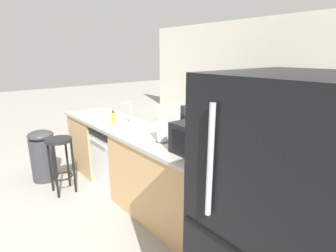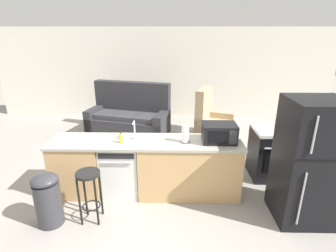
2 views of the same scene
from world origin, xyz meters
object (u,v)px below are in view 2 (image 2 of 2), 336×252
Objects in this scene: stove_range at (274,153)px; kettle at (285,122)px; trash_bin at (48,199)px; soap_bottle at (121,138)px; couch at (130,117)px; refrigerator at (308,162)px; paper_towel_roll at (185,134)px; armchair at (211,123)px; dishwasher at (121,168)px; bar_stool at (89,186)px; microwave at (219,133)px.

kettle is (0.17, 0.13, 0.53)m from stove_range.
kettle is 3.93m from trash_bin.
soap_bottle is 0.08× the size of couch.
couch is (-2.90, 2.16, -0.06)m from stove_range.
paper_towel_roll is at bearing 162.41° from refrigerator.
refrigerator is 1.25m from kettle.
dishwasher is at bearing -125.68° from armchair.
couch is 1.80× the size of armchair.
bar_stool is at bearing -177.25° from refrigerator.
microwave is at bearing 20.87° from bar_stool.
stove_range is at bearing 13.85° from soap_bottle.
bar_stool is (-2.89, -0.14, -0.32)m from refrigerator.
bar_stool is (-3.06, -1.37, -0.45)m from kettle.
dishwasher is 1.63m from microwave.
refrigerator is at bearing 3.74° from trash_bin.
microwave is (-1.09, 0.55, 0.19)m from refrigerator.
kettle reaches higher than dishwasher.
bar_stool is (-1.29, -0.65, -0.50)m from paper_towel_roll.
armchair reaches higher than bar_stool.
paper_towel_roll reaches higher than soap_bottle.
trash_bin is at bearing -128.81° from armchair.
paper_towel_roll is at bearing -2.46° from dishwasher.
microwave is 3.32m from couch.
soap_bottle is (-0.96, -0.04, -0.07)m from paper_towel_roll.
stove_range is 3.68m from trash_bin.
stove_range is at bearing -65.70° from armchair.
couch reaches higher than stove_range.
refrigerator is 1.69m from paper_towel_roll.
armchair is at bearing 54.32° from dishwasher.
stove_range is at bearing 20.31° from paper_towel_roll.
kettle is at bearing 15.60° from soap_bottle.
microwave is at bearing -95.55° from armchair.
microwave is 0.68× the size of trash_bin.
armchair is at bearing -7.65° from couch.
microwave is at bearing 18.24° from trash_bin.
stove_range is 1.80m from paper_towel_roll.
armchair is (-1.02, 1.76, -0.64)m from kettle.
stove_range is 3.19× the size of paper_towel_roll.
kettle is at bearing 22.23° from paper_towel_roll.
refrigerator is 4.38m from couch.
soap_bottle is 0.86× the size of kettle.
soap_bottle is at bearing 169.64° from refrigerator.
couch reaches higher than paper_towel_roll.
couch is (-2.90, 3.26, -0.46)m from refrigerator.
couch is at bearing 172.35° from armchair.
stove_range is 0.53× the size of refrigerator.
couch is at bearing 115.27° from paper_towel_roll.
microwave is 2.44× the size of kettle.
dishwasher is 4.10× the size of kettle.
dishwasher is 0.76m from bar_stool.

